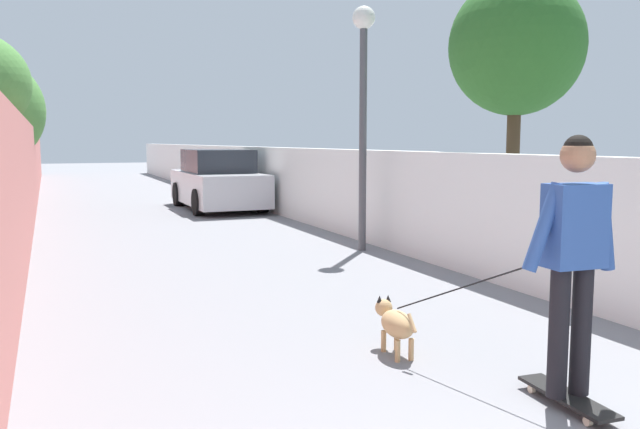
{
  "coord_description": "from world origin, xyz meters",
  "views": [
    {
      "loc": [
        -0.7,
        2.37,
        1.76
      ],
      "look_at": [
        5.49,
        -0.22,
        1.0
      ],
      "focal_mm": 36.47,
      "sensor_mm": 36.0,
      "label": 1
    }
  ],
  "objects_px": {
    "tree_right_far": "(516,48)",
    "car_near": "(218,182)",
    "lamp_post": "(363,83)",
    "skateboard": "(567,397)",
    "dog": "(396,322)",
    "person_skateboarder": "(574,245)"
  },
  "relations": [
    {
      "from": "tree_right_far",
      "to": "car_near",
      "type": "distance_m",
      "value": 9.03
    },
    {
      "from": "lamp_post",
      "to": "car_near",
      "type": "height_order",
      "value": "lamp_post"
    },
    {
      "from": "tree_right_far",
      "to": "skateboard",
      "type": "bearing_deg",
      "value": 144.45
    },
    {
      "from": "tree_right_far",
      "to": "dog",
      "type": "distance_m",
      "value": 6.2
    },
    {
      "from": "skateboard",
      "to": "car_near",
      "type": "relative_size",
      "value": 0.2
    },
    {
      "from": "car_near",
      "to": "skateboard",
      "type": "bearing_deg",
      "value": 176.02
    },
    {
      "from": "tree_right_far",
      "to": "skateboard",
      "type": "height_order",
      "value": "tree_right_far"
    },
    {
      "from": "skateboard",
      "to": "tree_right_far",
      "type": "bearing_deg",
      "value": -35.55
    },
    {
      "from": "lamp_post",
      "to": "dog",
      "type": "relative_size",
      "value": 2.27
    },
    {
      "from": "tree_right_far",
      "to": "dog",
      "type": "height_order",
      "value": "tree_right_far"
    },
    {
      "from": "dog",
      "to": "car_near",
      "type": "distance_m",
      "value": 11.99
    },
    {
      "from": "tree_right_far",
      "to": "person_skateboarder",
      "type": "xyz_separation_m",
      "value": [
        -5.01,
        3.58,
        -2.09
      ]
    },
    {
      "from": "person_skateboarder",
      "to": "car_near",
      "type": "relative_size",
      "value": 0.42
    },
    {
      "from": "person_skateboarder",
      "to": "car_near",
      "type": "xyz_separation_m",
      "value": [
        13.27,
        -0.92,
        -0.38
      ]
    },
    {
      "from": "person_skateboarder",
      "to": "dog",
      "type": "bearing_deg",
      "value": 20.84
    },
    {
      "from": "lamp_post",
      "to": "skateboard",
      "type": "relative_size",
      "value": 4.74
    },
    {
      "from": "skateboard",
      "to": "dog",
      "type": "height_order",
      "value": "dog"
    },
    {
      "from": "lamp_post",
      "to": "person_skateboarder",
      "type": "xyz_separation_m",
      "value": [
        -6.12,
        1.52,
        -1.58
      ]
    },
    {
      "from": "tree_right_far",
      "to": "lamp_post",
      "type": "height_order",
      "value": "tree_right_far"
    },
    {
      "from": "skateboard",
      "to": "dog",
      "type": "distance_m",
      "value": 1.49
    },
    {
      "from": "tree_right_far",
      "to": "car_near",
      "type": "xyz_separation_m",
      "value": [
        8.27,
        2.65,
        -2.47
      ]
    },
    {
      "from": "skateboard",
      "to": "person_skateboarder",
      "type": "bearing_deg",
      "value": 159.44
    }
  ]
}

